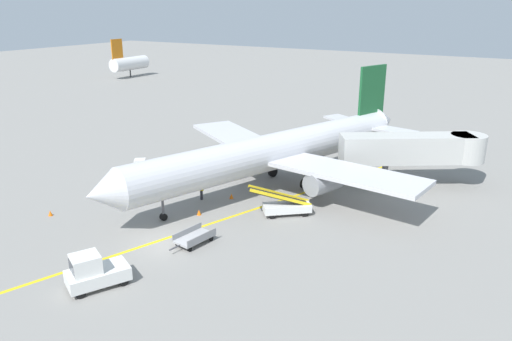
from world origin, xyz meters
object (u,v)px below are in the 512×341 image
Objects in this scene: jet_bridge at (421,149)px; baggage_tug_near_wing at (140,172)px; airliner at (277,151)px; safety_cone_wingtip_left at (135,195)px; safety_cone_nose_left at (199,212)px; safety_cone_wingtip_right at (50,213)px; pushback_tug at (94,272)px; baggage_cart_loaded at (194,238)px; safety_cone_nose_right at (231,196)px; ground_crew_marshaller at (201,190)px; belt_loader_forward_hold at (285,206)px.

jet_bridge reaches higher than baggage_tug_near_wing.
airliner is 77.93× the size of safety_cone_wingtip_left.
safety_cone_nose_left and safety_cone_wingtip_left have the same top height.
airliner is at bearing 51.20° from safety_cone_wingtip_right.
pushback_tug is 9.25× the size of safety_cone_wingtip_right.
safety_cone_nose_left is (-2.18, -9.13, -3.20)m from airliner.
jet_bridge reaches higher than safety_cone_nose_left.
jet_bridge is 27.53× the size of safety_cone_wingtip_right.
safety_cone_wingtip_right is (-0.52, -9.81, -0.71)m from baggage_tug_near_wing.
pushback_tug is at bearing -25.94° from safety_cone_wingtip_right.
airliner is 21.01m from pushback_tug.
safety_cone_nose_right is at bearing 106.38° from baggage_cart_loaded.
safety_cone_nose_left is at bearing -129.89° from jet_bridge.
ground_crew_marshaller is at bearing -138.88° from jet_bridge.
belt_loader_forward_hold reaches higher than safety_cone_nose_right.
safety_cone_nose_right is (0.27, 4.31, 0.00)m from safety_cone_nose_left.
safety_cone_wingtip_right is at bearing -128.80° from airliner.
safety_cone_wingtip_right is (-10.18, -6.25, 0.00)m from safety_cone_nose_left.
baggage_tug_near_wing is at bearing -175.74° from safety_cone_nose_right.
baggage_cart_loaded is at bearing 9.04° from safety_cone_wingtip_right.
airliner is at bearing 92.53° from baggage_cart_loaded.
ground_crew_marshaller is at bearing -5.89° from baggage_tug_near_wing.
jet_bridge is 26.34m from baggage_tug_near_wing.
safety_cone_nose_right is at bearing 36.70° from ground_crew_marshaller.
baggage_cart_loaded is 8.72× the size of safety_cone_nose_right.
safety_cone_nose_left is at bearing 123.49° from baggage_cart_loaded.
safety_cone_nose_left is at bearing -103.44° from airliner.
jet_bridge is at bearing 41.77° from safety_cone_nose_right.
safety_cone_nose_left is (9.66, -3.57, -0.71)m from baggage_tug_near_wing.
baggage_tug_near_wing is 0.58× the size of belt_loader_forward_hold.
airliner is 8.42× the size of pushback_tug.
baggage_tug_near_wing is 6.12× the size of safety_cone_nose_left.
baggage_cart_loaded is 13.11m from safety_cone_wingtip_right.
airliner is 20.17× the size of ground_crew_marshaller.
safety_cone_nose_left is 4.31m from safety_cone_nose_right.
safety_cone_wingtip_left is (-7.49, -4.10, 0.00)m from safety_cone_nose_right.
airliner is 77.93× the size of safety_cone_nose_left.
pushback_tug is at bearing -54.93° from baggage_tug_near_wing.
pushback_tug is 9.25× the size of safety_cone_nose_left.
ground_crew_marshaller is 3.86× the size of safety_cone_nose_right.
ground_crew_marshaller is 3.86× the size of safety_cone_nose_left.
baggage_cart_loaded is 8.85m from safety_cone_nose_right.
jet_bridge is at bearing 28.40° from baggage_tug_near_wing.
jet_bridge is 26.20m from safety_cone_wingtip_left.
ground_crew_marshaller is 3.86× the size of safety_cone_wingtip_left.
baggage_tug_near_wing is at bearing 125.93° from safety_cone_wingtip_left.
pushback_tug reaches higher than safety_cone_nose_right.
safety_cone_wingtip_right is at bearing -93.03° from baggage_tug_near_wing.
safety_cone_nose_left is at bearing -93.64° from safety_cone_nose_right.
safety_cone_wingtip_right is (-11.25, 5.47, -0.77)m from pushback_tug.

